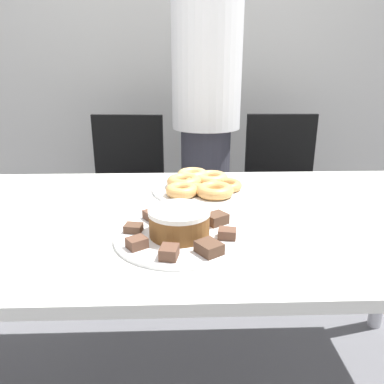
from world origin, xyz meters
name	(u,v)px	position (x,y,z in m)	size (l,w,h in m)	color
wall_back	(176,41)	(0.00, 1.55, 1.30)	(8.00, 0.05, 2.60)	beige
table	(176,236)	(0.00, 0.00, 0.66)	(1.95, 0.90, 0.73)	silver
person_standing	(206,118)	(0.15, 0.85, 0.90)	(0.34, 0.34, 1.70)	#383842
office_chair_left	(126,204)	(-0.29, 0.91, 0.43)	(0.47, 0.47, 0.89)	black
office_chair_right	(283,202)	(0.59, 0.91, 0.43)	(0.45, 0.45, 0.89)	black
plate_cake	(179,236)	(0.01, -0.17, 0.74)	(0.33, 0.33, 0.01)	white
plate_donuts	(201,189)	(0.09, 0.22, 0.74)	(0.35, 0.35, 0.01)	white
frosted_cake	(179,222)	(0.01, -0.17, 0.78)	(0.16, 0.16, 0.07)	brown
lamington_0	(155,215)	(-0.06, -0.06, 0.75)	(0.07, 0.08, 0.02)	brown
lamington_1	(133,228)	(-0.11, -0.14, 0.75)	(0.05, 0.05, 0.02)	#513828
lamington_2	(137,243)	(-0.09, -0.23, 0.75)	(0.06, 0.06, 0.03)	brown
lamington_3	(169,252)	(-0.01, -0.29, 0.76)	(0.05, 0.05, 0.03)	brown
lamington_4	(209,248)	(0.08, -0.27, 0.76)	(0.07, 0.07, 0.03)	#513828
lamington_5	(227,234)	(0.13, -0.19, 0.75)	(0.05, 0.05, 0.02)	brown
lamington_6	(216,219)	(0.11, -0.10, 0.76)	(0.07, 0.07, 0.03)	#513828
lamington_7	(187,213)	(0.03, -0.05, 0.75)	(0.05, 0.05, 0.02)	brown
donut_0	(201,184)	(0.09, 0.22, 0.76)	(0.12, 0.12, 0.03)	tan
donut_1	(215,191)	(0.13, 0.13, 0.76)	(0.12, 0.12, 0.04)	tan
donut_2	(225,185)	(0.17, 0.20, 0.76)	(0.12, 0.12, 0.03)	tan
donut_3	(211,178)	(0.13, 0.28, 0.76)	(0.12, 0.12, 0.04)	#E5AD66
donut_4	(193,175)	(0.06, 0.31, 0.76)	(0.12, 0.12, 0.04)	#E5AD66
donut_5	(184,182)	(0.03, 0.23, 0.76)	(0.12, 0.12, 0.04)	tan
donut_6	(182,190)	(0.02, 0.14, 0.76)	(0.11, 0.11, 0.04)	tan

